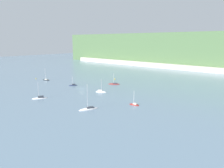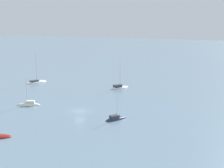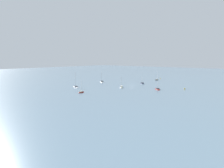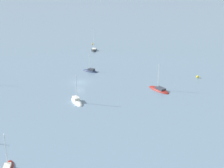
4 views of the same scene
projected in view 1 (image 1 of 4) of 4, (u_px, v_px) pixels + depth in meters
The scene contains 12 objects.
ground_plane at pixel (82, 89), 128.33m from camera, with size 600.00×600.00×0.00m, color slate.
hillside_ridge at pixel (191, 50), 239.41m from camera, with size 329.34×66.70×35.90m.
shore_town_strip at pixel (175, 67), 215.56m from camera, with size 279.94×6.00×4.53m.
sailboat_0 at pixel (134, 105), 95.62m from camera, with size 4.90×2.28×7.04m.
sailboat_1 at pixel (89, 109), 89.64m from camera, with size 5.31×8.66×11.35m.
sailboat_2 at pixel (114, 84), 141.01m from camera, with size 7.43×6.36×7.99m.
sailboat_3 at pixel (46, 80), 155.14m from camera, with size 6.78×2.80×9.39m.
sailboat_4 at pixel (73, 85), 137.03m from camera, with size 4.38×5.70×6.28m.
sailboat_5 at pixel (101, 92), 119.49m from camera, with size 6.29×4.47×8.02m.
sailboat_6 at pixel (40, 98), 106.44m from camera, with size 5.73×7.49×8.94m.
mooring_buoy_0 at pixel (36, 78), 161.13m from camera, with size 0.63×0.63×0.63m.
mooring_buoy_1 at pixel (115, 79), 157.61m from camera, with size 0.78×0.78×0.78m.
Camera 1 is at (96.89, -81.44, 27.84)m, focal length 35.00 mm.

